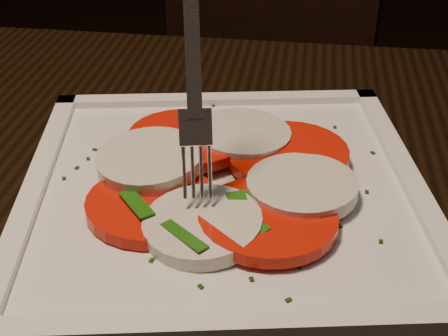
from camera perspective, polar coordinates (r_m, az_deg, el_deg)
chair at (r=1.18m, az=2.32°, el=8.59°), size 0.52×0.52×0.93m
plate at (r=0.44m, az=0.00°, el=-2.46°), size 0.31×0.31×0.01m
caprese_salad at (r=0.43m, az=-0.01°, el=-0.72°), size 0.23×0.24×0.02m
fork at (r=0.38m, az=-2.94°, el=11.22°), size 0.03×0.06×0.18m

